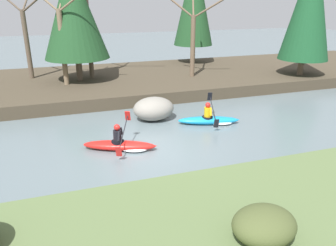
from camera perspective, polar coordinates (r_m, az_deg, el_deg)
The scene contains 12 objects.
ground_plane at distance 12.16m, azimuth -2.64°, elevation -4.75°, with size 90.00×90.00×0.00m, color slate.
riverbank_far at distance 21.14m, azimuth -9.93°, elevation 7.04°, with size 44.00×9.37×0.65m.
conifer_tree_centre at distance 20.10m, azimuth -16.13°, elevation 18.30°, with size 3.72×3.72×6.64m.
conifer_tree_right at distance 22.64m, azimuth 23.50°, elevation 18.67°, with size 3.06×3.06×7.78m.
bare_tree_upstream at distance 21.79m, azimuth -23.43°, elevation 13.71°, with size 2.97×2.94×5.34m.
bare_tree_mid_upstream at distance 19.41m, azimuth -17.95°, elevation 13.87°, with size 3.03×3.00×5.46m.
bare_tree_mid_downstream at distance 20.76m, azimuth -13.83°, elevation 17.71°, with size 4.27×4.22×7.81m.
bare_tree_downstream at distance 20.71m, azimuth 4.36°, elevation 14.43°, with size 2.74×2.71×4.90m.
shrub_clump_far_end at distance 6.91m, azimuth 16.39°, elevation -16.69°, with size 1.30×1.08×0.70m.
kayaker_lead at distance 14.71m, azimuth 7.49°, elevation 0.57°, with size 2.77×2.04×1.20m.
kayaker_middle at distance 12.22m, azimuth -7.94°, elevation -3.78°, with size 2.73×1.99×1.20m.
boulder_midstream at distance 15.01m, azimuth -2.53°, elevation 2.50°, with size 1.88×1.47×1.06m.
Camera 1 is at (-2.90, -10.58, 5.23)m, focal length 35.00 mm.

